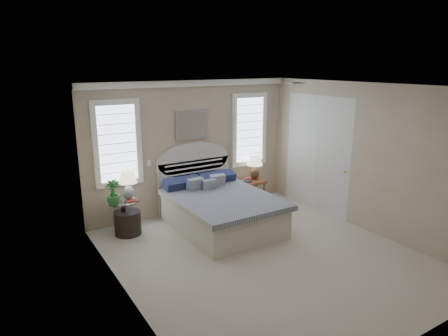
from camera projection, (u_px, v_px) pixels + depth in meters
floor at (265, 256)px, 6.46m from camera, size 4.50×5.00×0.01m
ceiling at (270, 86)px, 5.77m from camera, size 4.50×5.00×0.01m
wall_back at (192, 147)px, 8.17m from camera, size 4.50×0.02×2.70m
wall_left at (124, 202)px, 4.97m from camera, size 0.02×5.00×2.70m
wall_right at (365, 158)px, 7.26m from camera, size 0.02×5.00×2.70m
crown_molding at (192, 83)px, 7.81m from camera, size 4.50×0.08×0.12m
hvac_vent at (295, 83)px, 7.05m from camera, size 0.30×0.20×0.02m
switch_plate at (149, 163)px, 7.73m from camera, size 0.08×0.01×0.12m
window_left at (117, 143)px, 7.30m from camera, size 0.90×0.06×1.60m
window_right at (249, 130)px, 8.80m from camera, size 0.90×0.06×1.60m
painting at (193, 125)px, 8.02m from camera, size 0.74×0.04×0.58m
closet_door at (317, 154)px, 8.28m from camera, size 0.02×1.80×2.40m
bed at (218, 207)px, 7.56m from camera, size 1.72×2.28×1.47m
side_table_left at (123, 214)px, 7.21m from camera, size 0.56×0.56×0.63m
nightstand_right at (253, 187)px, 8.79m from camera, size 0.50×0.40×0.53m
floor_pot at (128, 223)px, 7.24m from camera, size 0.58×0.58×0.43m
lamp_left at (128, 182)px, 7.16m from camera, size 0.36×0.36×0.54m
lamp_right at (255, 164)px, 8.76m from camera, size 0.44×0.44×0.56m
potted_plant at (113, 193)px, 6.88m from camera, size 0.33×0.33×0.45m
books_left at (133, 201)px, 7.12m from camera, size 0.22×0.17×0.03m
books_right at (247, 180)px, 8.60m from camera, size 0.20×0.16×0.10m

